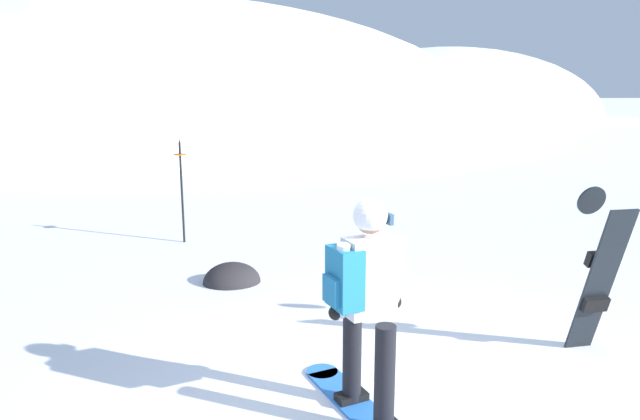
% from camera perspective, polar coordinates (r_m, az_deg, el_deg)
% --- Properties ---
extents(ground_plane, '(300.00, 300.00, 0.00)m').
position_cam_1_polar(ground_plane, '(4.74, 10.64, -19.69)').
color(ground_plane, white).
extents(ridge_peak_main, '(38.95, 35.05, 15.00)m').
position_cam_1_polar(ridge_peak_main, '(36.11, -15.13, 7.54)').
color(ridge_peak_main, white).
rests_on(ridge_peak_main, ground).
extents(ridge_peak_far, '(26.47, 23.83, 12.13)m').
position_cam_1_polar(ridge_peak_far, '(52.58, 12.33, 8.90)').
color(ridge_peak_far, white).
rests_on(ridge_peak_far, ground).
extents(snowboarder_main, '(0.67, 1.80, 1.71)m').
position_cam_1_polar(snowboarder_main, '(4.27, 4.48, -9.39)').
color(snowboarder_main, blue).
rests_on(snowboarder_main, ground).
extents(spare_snowboard, '(0.28, 0.50, 1.60)m').
position_cam_1_polar(spare_snowboard, '(5.90, 25.87, -5.67)').
color(spare_snowboard, black).
rests_on(spare_snowboard, ground).
extents(piste_marker_near, '(0.20, 0.20, 1.71)m').
position_cam_1_polar(piste_marker_near, '(9.55, -13.58, 2.59)').
color(piste_marker_near, black).
rests_on(piste_marker_near, ground).
extents(rock_dark, '(0.75, 0.64, 0.52)m').
position_cam_1_polar(rock_dark, '(7.64, -8.73, -7.10)').
color(rock_dark, '#282628').
rests_on(rock_dark, ground).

